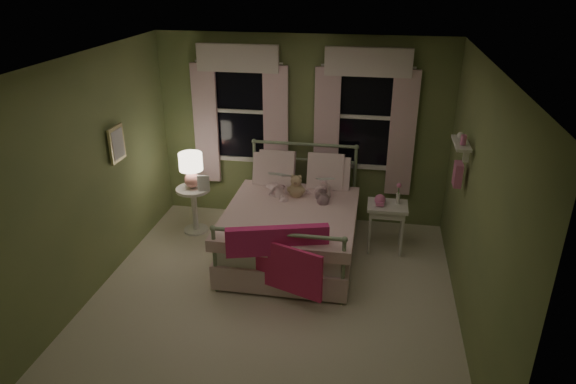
% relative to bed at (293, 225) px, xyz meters
% --- Properties ---
extents(room_shell, '(4.20, 4.20, 4.20)m').
position_rel_bed_xyz_m(room_shell, '(-0.05, -1.05, 0.92)').
color(room_shell, '#EEE5CD').
rests_on(room_shell, ground).
extents(bed, '(1.58, 2.04, 1.18)m').
position_rel_bed_xyz_m(bed, '(0.00, 0.00, 0.00)').
color(bed, white).
rests_on(bed, ground).
extents(pink_throw, '(1.09, 0.48, 0.71)m').
position_rel_bed_xyz_m(pink_throw, '(0.00, -1.03, 0.23)').
color(pink_throw, '#DA2A74').
rests_on(pink_throw, bed).
extents(child_left, '(0.35, 0.29, 0.80)m').
position_rel_bed_xyz_m(child_left, '(-0.28, 0.42, 0.59)').
color(child_left, '#F7D1DD').
rests_on(child_left, bed).
extents(child_right, '(0.43, 0.36, 0.77)m').
position_rel_bed_xyz_m(child_right, '(0.28, 0.42, 0.57)').
color(child_right, '#F7D1DD').
rests_on(child_right, bed).
extents(book_left, '(0.23, 0.18, 0.26)m').
position_rel_bed_xyz_m(book_left, '(-0.28, 0.17, 0.58)').
color(book_left, beige).
rests_on(book_left, child_left).
extents(book_right, '(0.22, 0.16, 0.26)m').
position_rel_bed_xyz_m(book_right, '(0.28, 0.17, 0.54)').
color(book_right, beige).
rests_on(book_right, child_right).
extents(teddy_bear, '(0.24, 0.20, 0.32)m').
position_rel_bed_xyz_m(teddy_bear, '(-0.00, 0.26, 0.41)').
color(teddy_bear, tan).
rests_on(teddy_bear, bed).
extents(nightstand_left, '(0.46, 0.46, 0.65)m').
position_rel_bed_xyz_m(nightstand_left, '(-1.42, 0.33, 0.03)').
color(nightstand_left, white).
rests_on(nightstand_left, ground).
extents(table_lamp, '(0.31, 0.31, 0.48)m').
position_rel_bed_xyz_m(table_lamp, '(-1.42, 0.33, 0.57)').
color(table_lamp, '#E28E85').
rests_on(table_lamp, nightstand_left).
extents(book_nightstand, '(0.18, 0.24, 0.02)m').
position_rel_bed_xyz_m(book_nightstand, '(-1.32, 0.25, 0.27)').
color(book_nightstand, beige).
rests_on(book_nightstand, nightstand_left).
extents(nightstand_right, '(0.50, 0.40, 0.64)m').
position_rel_bed_xyz_m(nightstand_right, '(1.16, 0.26, 0.17)').
color(nightstand_right, white).
rests_on(nightstand_right, ground).
extents(pink_toy, '(0.14, 0.18, 0.14)m').
position_rel_bed_xyz_m(pink_toy, '(1.06, 0.25, 0.32)').
color(pink_toy, pink).
rests_on(pink_toy, nightstand_right).
extents(bud_vase, '(0.06, 0.06, 0.28)m').
position_rel_bed_xyz_m(bud_vase, '(1.28, 0.31, 0.41)').
color(bud_vase, white).
rests_on(bud_vase, nightstand_right).
extents(window_left, '(1.34, 0.13, 1.96)m').
position_rel_bed_xyz_m(window_left, '(-0.90, 0.98, 1.24)').
color(window_left, black).
rests_on(window_left, room_shell).
extents(window_right, '(1.34, 0.13, 1.96)m').
position_rel_bed_xyz_m(window_right, '(0.80, 0.98, 1.24)').
color(window_right, black).
rests_on(window_right, room_shell).
extents(wall_shelf, '(0.15, 0.50, 0.60)m').
position_rel_bed_xyz_m(wall_shelf, '(1.84, -0.35, 1.14)').
color(wall_shelf, white).
rests_on(wall_shelf, room_shell).
extents(framed_picture, '(0.03, 0.32, 0.42)m').
position_rel_bed_xyz_m(framed_picture, '(-2.00, -0.45, 1.12)').
color(framed_picture, beige).
rests_on(framed_picture, room_shell).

